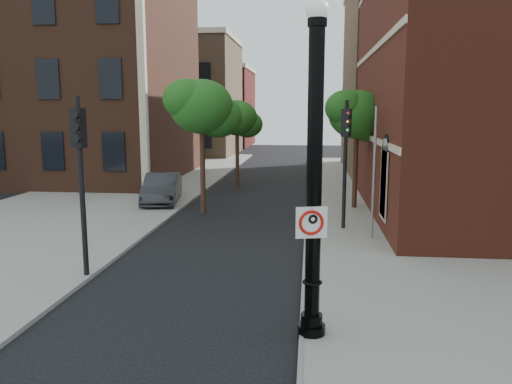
# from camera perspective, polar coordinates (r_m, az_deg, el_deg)

# --- Properties ---
(ground) EXTENTS (120.00, 120.00, 0.00)m
(ground) POSITION_cam_1_polar(r_m,az_deg,el_deg) (11.27, -5.67, -15.81)
(ground) COLOR black
(ground) RESTS_ON ground
(sidewalk_right) EXTENTS (8.00, 60.00, 0.12)m
(sidewalk_right) POSITION_cam_1_polar(r_m,az_deg,el_deg) (20.88, 16.67, -4.15)
(sidewalk_right) COLOR gray
(sidewalk_right) RESTS_ON ground
(sidewalk_left) EXTENTS (10.00, 50.00, 0.12)m
(sidewalk_left) POSITION_cam_1_polar(r_m,az_deg,el_deg) (30.49, -15.35, 0.07)
(sidewalk_left) COLOR gray
(sidewalk_left) RESTS_ON ground
(curb_edge) EXTENTS (0.10, 60.00, 0.14)m
(curb_edge) POSITION_cam_1_polar(r_m,az_deg,el_deg) (20.53, 5.74, -4.00)
(curb_edge) COLOR gray
(curb_edge) RESTS_ON ground
(victorian_building) EXTENTS (18.60, 14.60, 17.95)m
(victorian_building) POSITION_cam_1_polar(r_m,az_deg,el_deg) (38.71, -22.57, 14.49)
(victorian_building) COLOR brown
(victorian_building) RESTS_ON ground
(bg_building_tan_a) EXTENTS (12.00, 12.00, 12.00)m
(bg_building_tan_a) POSITION_cam_1_polar(r_m,az_deg,el_deg) (55.82, -8.64, 10.45)
(bg_building_tan_a) COLOR #806445
(bg_building_tan_a) RESTS_ON ground
(bg_building_red) EXTENTS (12.00, 12.00, 10.00)m
(bg_building_red) POSITION_cam_1_polar(r_m,az_deg,el_deg) (69.44, -5.64, 9.44)
(bg_building_red) COLOR maroon
(bg_building_red) RESTS_ON ground
(bg_building_tan_b) EXTENTS (22.00, 14.00, 14.00)m
(bg_building_tan_b) POSITION_cam_1_polar(r_m,az_deg,el_deg) (42.36, 25.80, 11.40)
(bg_building_tan_b) COLOR #806445
(bg_building_tan_b) RESTS_ON ground
(lamppost) EXTENTS (0.58, 0.58, 6.90)m
(lamppost) POSITION_cam_1_polar(r_m,az_deg,el_deg) (10.12, 6.65, 0.20)
(lamppost) COLOR black
(lamppost) RESTS_ON ground
(no_parking_sign) EXTENTS (0.63, 0.18, 0.65)m
(no_parking_sign) POSITION_cam_1_polar(r_m,az_deg,el_deg) (10.07, 6.37, -3.45)
(no_parking_sign) COLOR white
(no_parking_sign) RESTS_ON ground
(parked_car) EXTENTS (2.43, 4.95, 1.56)m
(parked_car) POSITION_cam_1_polar(r_m,az_deg,el_deg) (26.28, -10.69, 0.39)
(parked_car) COLOR #2B2B30
(parked_car) RESTS_ON ground
(traffic_signal_left) EXTENTS (0.36, 0.44, 5.16)m
(traffic_signal_left) POSITION_cam_1_polar(r_m,az_deg,el_deg) (14.63, -19.48, 3.68)
(traffic_signal_left) COLOR black
(traffic_signal_left) RESTS_ON ground
(traffic_signal_right) EXTENTS (0.42, 0.46, 5.17)m
(traffic_signal_right) POSITION_cam_1_polar(r_m,az_deg,el_deg) (19.86, 10.22, 5.42)
(traffic_signal_right) COLOR black
(traffic_signal_right) RESTS_ON ground
(utility_pole) EXTENTS (0.10, 0.10, 4.93)m
(utility_pole) POSITION_cam_1_polar(r_m,az_deg,el_deg) (18.57, 13.32, 1.90)
(utility_pole) COLOR #999999
(utility_pole) RESTS_ON ground
(street_tree_a) EXTENTS (3.43, 3.10, 6.18)m
(street_tree_a) POSITION_cam_1_polar(r_m,az_deg,el_deg) (23.06, -6.11, 9.52)
(street_tree_a) COLOR black
(street_tree_a) RESTS_ON ground
(street_tree_b) EXTENTS (3.00, 2.71, 5.41)m
(street_tree_b) POSITION_cam_1_polar(r_m,az_deg,el_deg) (31.12, -2.11, 8.35)
(street_tree_b) COLOR black
(street_tree_b) RESTS_ON ground
(street_tree_c) EXTENTS (3.18, 2.88, 5.74)m
(street_tree_c) POSITION_cam_1_polar(r_m,az_deg,el_deg) (24.36, 11.54, 8.54)
(street_tree_c) COLOR black
(street_tree_c) RESTS_ON ground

